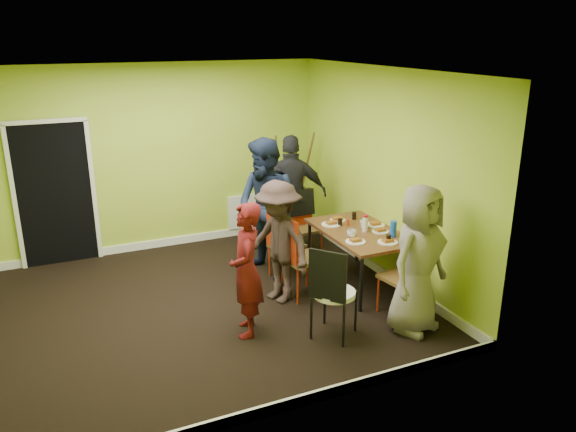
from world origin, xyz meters
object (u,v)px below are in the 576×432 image
chair_left_far (283,241)px  person_left_near (278,242)px  dining_table (360,235)px  person_back_end (292,194)px  person_front_end (418,259)px  chair_left_near (297,252)px  thermos (365,224)px  orange_bottle (348,223)px  easel (292,187)px  chair_back_end (302,209)px  person_left_far (266,209)px  blue_bottle (393,229)px  chair_front_end (406,272)px  chair_bentwood (332,289)px  person_standing (246,270)px

chair_left_far → person_left_near: 0.69m
dining_table → person_back_end: bearing=101.9°
person_back_end → person_front_end: 2.76m
chair_left_near → thermos: size_ratio=5.39×
orange_bottle → easel: bearing=90.4°
chair_left_near → person_front_end: bearing=27.7°
chair_back_end → person_back_end: size_ratio=0.55×
dining_table → chair_back_end: chair_back_end is taller
dining_table → orange_bottle: bearing=101.3°
person_left_far → orange_bottle: bearing=40.0°
person_left_far → person_left_near: person_left_far is taller
chair_left_near → orange_bottle: bearing=99.7°
chair_left_near → blue_bottle: chair_left_near is taller
blue_bottle → person_left_far: (-1.26, 1.14, 0.10)m
chair_front_end → person_left_far: 2.09m
dining_table → person_front_end: size_ratio=0.89×
person_left_near → chair_left_far: bearing=132.1°
person_left_near → blue_bottle: bearing=55.6°
blue_bottle → person_front_end: 0.98m
chair_left_near → orange_bottle: chair_left_near is taller
chair_bentwood → orange_bottle: size_ratio=12.37×
chair_left_near → person_left_far: (-0.09, 0.79, 0.35)m
blue_bottle → person_front_end: (-0.31, -0.93, -0.01)m
chair_left_near → person_left_far: person_left_far is taller
person_front_end → easel: bearing=69.6°
easel → person_left_near: easel is taller
chair_left_far → chair_bentwood: (-0.16, -1.68, 0.05)m
thermos → chair_left_near: bearing=177.3°
dining_table → person_back_end: (-0.31, 1.46, 0.20)m
chair_left_near → chair_front_end: bearing=36.9°
blue_bottle → easel: bearing=97.7°
chair_left_far → chair_front_end: (0.86, -1.59, 0.02)m
chair_back_end → chair_front_end: 2.32m
chair_front_end → blue_bottle: 0.75m
chair_back_end → chair_front_end: size_ratio=0.98×
chair_left_far → orange_bottle: size_ratio=11.08×
chair_front_end → person_left_far: (-1.02, 1.78, 0.39)m
chair_bentwood → person_standing: (-0.79, 0.50, 0.16)m
person_front_end → orange_bottle: bearing=69.2°
chair_front_end → person_standing: 1.87m
chair_left_far → chair_left_near: bearing=-25.6°
orange_bottle → person_back_end: size_ratio=0.05×
chair_front_end → chair_back_end: bearing=87.3°
chair_left_near → thermos: (0.95, -0.05, 0.25)m
thermos → chair_front_end: bearing=-91.2°
chair_left_far → chair_back_end: size_ratio=0.98×
chair_left_far → person_left_near: size_ratio=0.62×
easel → blue_bottle: easel is taller
chair_left_far → chair_left_near: chair_left_near is taller
chair_back_end → chair_bentwood: chair_bentwood is taller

